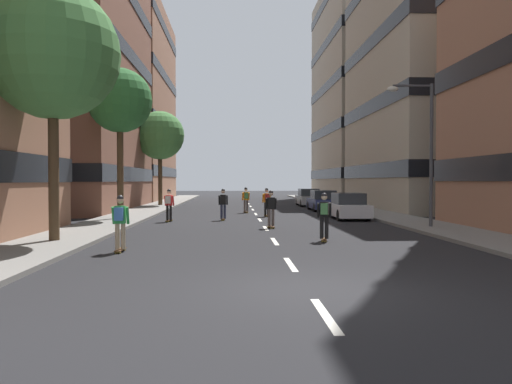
% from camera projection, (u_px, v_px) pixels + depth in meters
% --- Properties ---
extents(ground_plane, '(148.78, 148.78, 0.00)m').
position_uv_depth(ground_plane, '(255.00, 212.00, 34.99)').
color(ground_plane, black).
extents(sidewalk_left, '(2.92, 68.19, 0.14)m').
position_uv_depth(sidewalk_left, '(150.00, 209.00, 37.72)').
color(sidewalk_left, gray).
rests_on(sidewalk_left, ground_plane).
extents(sidewalk_right, '(2.92, 68.19, 0.14)m').
position_uv_depth(sidewalk_right, '(354.00, 209.00, 38.45)').
color(sidewalk_right, gray).
rests_on(sidewalk_right, ground_plane).
extents(lane_markings, '(0.16, 57.20, 0.01)m').
position_uv_depth(lane_markings, '(254.00, 212.00, 35.69)').
color(lane_markings, silver).
rests_on(lane_markings, ground_plane).
extents(building_left_far, '(14.98, 19.59, 21.76)m').
position_uv_depth(building_left_far, '(102.00, 105.00, 57.48)').
color(building_left_far, '#9E6B51').
rests_on(building_left_far, ground_plane).
extents(building_right_mid, '(14.98, 17.57, 20.00)m').
position_uv_depth(building_right_mid, '(463.00, 82.00, 39.38)').
color(building_right_mid, '#B2A893').
rests_on(building_right_mid, ground_plane).
extents(building_right_far, '(14.98, 19.00, 25.13)m').
position_uv_depth(building_right_far, '(386.00, 93.00, 58.99)').
color(building_right_far, '#B2A893').
rests_on(building_right_far, ground_plane).
extents(parked_car_near, '(1.82, 4.40, 1.52)m').
position_uv_depth(parked_car_near, '(308.00, 198.00, 44.02)').
color(parked_car_near, '#B2B7BF').
rests_on(parked_car_near, ground_plane).
extents(parked_car_mid, '(1.82, 4.40, 1.52)m').
position_uv_depth(parked_car_mid, '(348.00, 207.00, 28.89)').
color(parked_car_mid, silver).
rests_on(parked_car_mid, ground_plane).
extents(parked_car_far, '(1.82, 4.40, 1.52)m').
position_uv_depth(parked_car_far, '(323.00, 201.00, 36.91)').
color(parked_car_far, navy).
rests_on(parked_car_far, ground_plane).
extents(street_tree_near, '(4.65, 4.65, 8.89)m').
position_uv_depth(street_tree_near, '(53.00, 53.00, 17.34)').
color(street_tree_near, '#4C3823').
rests_on(street_tree_near, sidewalk_left).
extents(street_tree_mid, '(3.58, 3.58, 8.35)m').
position_uv_depth(street_tree_mid, '(120.00, 101.00, 27.67)').
color(street_tree_mid, '#4C3823').
rests_on(street_tree_mid, sidewalk_left).
extents(street_tree_far, '(4.18, 4.18, 8.10)m').
position_uv_depth(street_tree_far, '(160.00, 136.00, 42.92)').
color(street_tree_far, '#4C3823').
rests_on(street_tree_far, sidewalk_left).
extents(streetlamp_right, '(2.13, 0.30, 6.50)m').
position_uv_depth(streetlamp_right, '(424.00, 139.00, 22.63)').
color(streetlamp_right, '#3F3F44').
rests_on(streetlamp_right, sidewalk_right).
extents(skater_0, '(0.56, 0.92, 1.78)m').
position_uv_depth(skater_0, '(246.00, 198.00, 34.38)').
color(skater_0, brown).
rests_on(skater_0, ground_plane).
extents(skater_1, '(0.56, 0.92, 1.78)m').
position_uv_depth(skater_1, '(271.00, 207.00, 23.34)').
color(skater_1, brown).
rests_on(skater_1, ground_plane).
extents(skater_2, '(0.53, 0.90, 1.78)m').
position_uv_depth(skater_2, '(120.00, 220.00, 15.46)').
color(skater_2, brown).
rests_on(skater_2, ground_plane).
extents(skater_3, '(0.56, 0.92, 1.78)m').
position_uv_depth(skater_3, '(267.00, 200.00, 30.80)').
color(skater_3, brown).
rests_on(skater_3, ground_plane).
extents(skater_4, '(0.56, 0.92, 1.78)m').
position_uv_depth(skater_4, '(324.00, 214.00, 18.29)').
color(skater_4, brown).
rests_on(skater_4, ground_plane).
extents(skater_5, '(0.56, 0.92, 1.78)m').
position_uv_depth(skater_5, '(169.00, 203.00, 26.88)').
color(skater_5, brown).
rests_on(skater_5, ground_plane).
extents(skater_6, '(0.54, 0.91, 1.78)m').
position_uv_depth(skater_6, '(223.00, 203.00, 27.94)').
color(skater_6, brown).
rests_on(skater_6, ground_plane).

